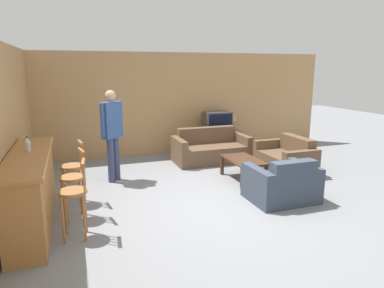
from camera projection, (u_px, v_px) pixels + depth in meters
ground_plane at (216, 203)px, 5.73m from camera, size 24.00×24.00×0.00m
wall_back at (161, 104)px, 8.83m from camera, size 9.40×0.08×2.60m
wall_left at (12, 124)px, 5.67m from camera, size 0.08×8.67×2.60m
bar_counter at (32, 189)px, 4.86m from camera, size 0.55×2.50×1.04m
bar_chair_near at (74, 198)px, 4.44m from camera, size 0.40×0.40×1.05m
bar_chair_mid at (74, 183)px, 5.02m from camera, size 0.43×0.43×1.05m
bar_chair_far at (73, 171)px, 5.58m from camera, size 0.42×0.42×1.05m
couch_far at (211, 150)px, 8.25m from camera, size 1.78×0.90×0.79m
armchair_near at (282, 185)px, 5.78m from camera, size 1.09×0.85×0.77m
loveseat_right at (286, 159)px, 7.43m from camera, size 0.83×1.32×0.76m
coffee_table at (243, 162)px, 6.85m from camera, size 0.58×0.99×0.43m
tv_unit at (217, 142)px, 9.17m from camera, size 1.18×0.55×0.55m
tv at (217, 122)px, 9.05m from camera, size 0.72×0.41×0.54m
bottle at (28, 145)px, 4.90m from camera, size 0.08×0.08×0.22m
table_lamp at (232, 117)px, 9.17m from camera, size 0.30×0.30×0.50m
person_by_window at (112, 130)px, 6.63m from camera, size 0.45×0.41×1.80m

